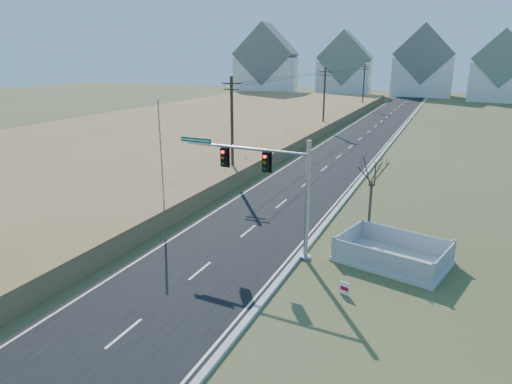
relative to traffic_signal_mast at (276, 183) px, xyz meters
The scene contains 16 objects.
ground 5.20m from the traffic_signal_mast, 146.23° to the right, with size 260.00×260.00×0.00m, color #444C25.
road 48.46m from the traffic_signal_mast, 93.17° to the left, with size 8.00×180.00×0.06m, color black.
curb 48.40m from the traffic_signal_mast, 88.24° to the left, with size 0.30×180.00×0.18m, color #B2AFA8.
reed_marsh 46.73m from the traffic_signal_mast, 124.91° to the left, with size 38.00×110.00×1.30m, color #9B7846.
utility_pole_near 16.10m from the traffic_signal_mast, 124.75° to the left, with size 1.80×0.26×9.00m.
utility_pole_mid 44.18m from the traffic_signal_mast, 101.98° to the left, with size 1.80×0.26×9.00m.
utility_pole_far 73.79m from the traffic_signal_mast, 97.14° to the left, with size 1.80×0.26×9.00m.
condo_nw 106.36m from the traffic_signal_mast, 112.49° to the left, with size 17.69×13.38×19.05m.
condo_nnw 108.25m from the traffic_signal_mast, 101.01° to the left, with size 14.93×11.17×17.03m.
condo_n 110.27m from the traffic_signal_mast, 90.35° to the left, with size 15.27×10.20×18.54m.
condo_ne 103.71m from the traffic_signal_mast, 80.38° to the left, with size 14.12×10.51×16.52m.
traffic_signal_mast is the anchor object (origin of this frame).
fence_enclosure 7.44m from the traffic_signal_mast, 12.40° to the left, with size 6.36×5.09×1.27m.
open_sign 6.78m from the traffic_signal_mast, 33.93° to the right, with size 0.50×0.20×0.63m.
flagpole 9.28m from the traffic_signal_mast, 165.71° to the left, with size 0.36×0.36×8.10m.
bare_tree 5.88m from the traffic_signal_mast, 39.88° to the left, with size 2.05×2.05×5.43m.
Camera 1 is at (11.12, -20.38, 10.72)m, focal length 32.00 mm.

